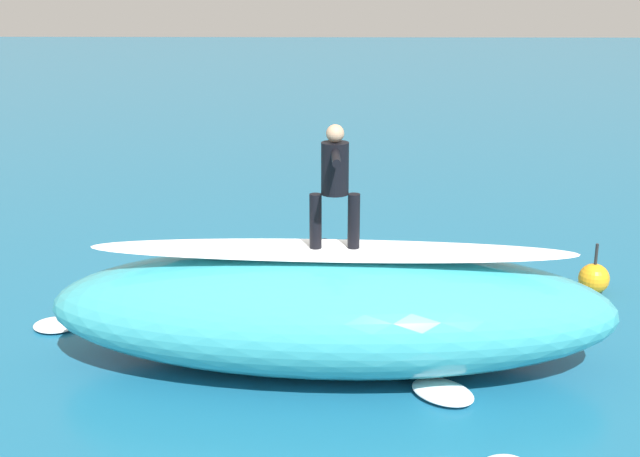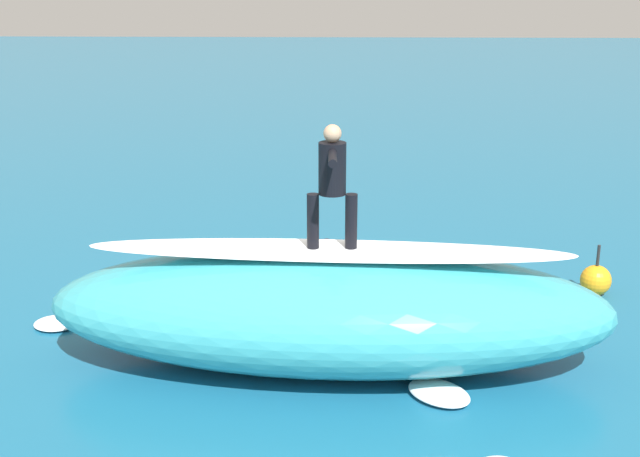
% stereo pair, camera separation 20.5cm
% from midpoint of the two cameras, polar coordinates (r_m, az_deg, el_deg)
% --- Properties ---
extents(ground_plane, '(120.00, 120.00, 0.00)m').
position_cam_midpoint_polar(ground_plane, '(13.61, -0.38, -5.62)').
color(ground_plane, '#196084').
extents(wave_crest, '(7.88, 3.01, 1.64)m').
position_cam_midpoint_polar(wave_crest, '(11.52, 1.14, -5.57)').
color(wave_crest, teal).
rests_on(wave_crest, ground_plane).
extents(wave_foam_lip, '(6.65, 1.19, 0.08)m').
position_cam_midpoint_polar(wave_foam_lip, '(11.22, 1.17, -1.52)').
color(wave_foam_lip, white).
rests_on(wave_foam_lip, wave_crest).
extents(surfboard_riding, '(2.03, 0.56, 0.06)m').
position_cam_midpoint_polar(surfboard_riding, '(11.22, 1.35, -1.57)').
color(surfboard_riding, silver).
rests_on(surfboard_riding, wave_crest).
extents(surfer_riding, '(0.67, 1.60, 1.69)m').
position_cam_midpoint_polar(surfer_riding, '(10.94, 1.38, 3.49)').
color(surfer_riding, black).
rests_on(surfer_riding, surfboard_riding).
extents(surfboard_paddling, '(1.96, 1.76, 0.09)m').
position_cam_midpoint_polar(surfboard_paddling, '(15.86, -0.21, -2.09)').
color(surfboard_paddling, '#33B2D1').
rests_on(surfboard_paddling, ground_plane).
extents(surfer_paddling, '(1.40, 1.20, 0.30)m').
position_cam_midpoint_polar(surfer_paddling, '(15.87, 0.15, -1.40)').
color(surfer_paddling, black).
rests_on(surfer_paddling, surfboard_paddling).
extents(buoy_marker, '(0.52, 0.52, 0.89)m').
position_cam_midpoint_polar(buoy_marker, '(14.95, 18.73, -3.36)').
color(buoy_marker, orange).
rests_on(buoy_marker, ground_plane).
extents(foam_patch_mid, '(1.08, 1.09, 0.14)m').
position_cam_midpoint_polar(foam_patch_mid, '(11.07, 8.68, -11.06)').
color(foam_patch_mid, white).
rests_on(foam_patch_mid, ground_plane).
extents(foam_patch_far, '(0.83, 0.78, 0.10)m').
position_cam_midpoint_polar(foam_patch_far, '(13.61, -17.21, -6.22)').
color(foam_patch_far, white).
rests_on(foam_patch_far, ground_plane).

